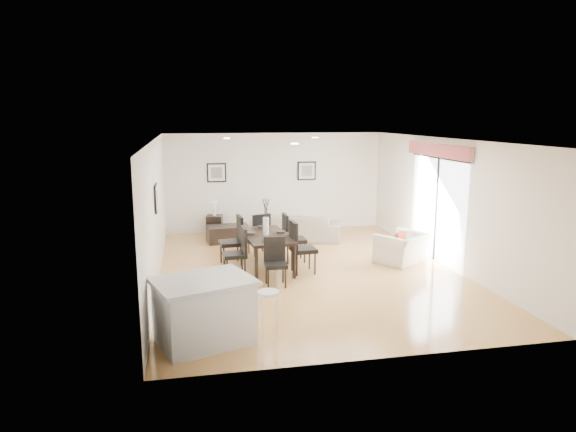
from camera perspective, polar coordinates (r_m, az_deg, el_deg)
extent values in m
plane|color=tan|center=(10.69, 2.24, -6.10)|extent=(8.00, 8.00, 0.00)
cube|color=white|center=(14.25, -1.47, 3.78)|extent=(6.00, 0.04, 2.70)
cube|color=white|center=(6.65, 10.39, -4.85)|extent=(6.00, 0.04, 2.70)
cube|color=white|center=(10.11, -14.47, 0.43)|extent=(0.04, 8.00, 2.70)
cube|color=white|center=(11.45, 17.06, 1.50)|extent=(0.04, 8.00, 2.70)
cube|color=white|center=(10.23, 2.35, 8.51)|extent=(6.00, 8.00, 0.02)
imported|color=gray|center=(13.27, 0.78, -1.21)|extent=(2.46, 1.54, 0.67)
imported|color=beige|center=(11.43, 12.54, -3.52)|extent=(1.33, 1.29, 0.66)
imported|color=#436129|center=(12.80, 28.07, -3.20)|extent=(0.57, 0.50, 0.58)
imported|color=#436129|center=(14.26, 23.06, -1.18)|extent=(0.41, 0.41, 0.70)
cube|color=black|center=(10.68, -2.46, -2.23)|extent=(1.00, 1.81, 0.06)
cylinder|color=black|center=(9.93, -3.52, -5.45)|extent=(0.07, 0.07, 0.67)
cylinder|color=black|center=(11.48, -5.21, -3.21)|extent=(0.07, 0.07, 0.67)
cylinder|color=black|center=(10.10, 0.70, -5.14)|extent=(0.07, 0.07, 0.67)
cylinder|color=black|center=(11.63, -1.52, -2.98)|extent=(0.07, 0.07, 0.67)
cube|color=black|center=(10.24, -5.95, -4.32)|extent=(0.47, 0.47, 0.08)
cube|color=black|center=(10.20, -4.90, -2.73)|extent=(0.08, 0.45, 0.53)
cylinder|color=black|center=(10.45, -7.02, -5.41)|extent=(0.03, 0.03, 0.41)
cylinder|color=black|center=(10.50, -5.12, -5.30)|extent=(0.03, 0.03, 0.41)
cylinder|color=black|center=(10.12, -6.76, -5.96)|extent=(0.03, 0.03, 0.41)
cylinder|color=black|center=(10.17, -4.79, -5.84)|extent=(0.03, 0.03, 0.41)
cube|color=black|center=(11.08, -6.38, -3.01)|extent=(0.52, 0.52, 0.08)
cube|color=black|center=(11.05, -5.36, -1.44)|extent=(0.11, 0.48, 0.57)
cylinder|color=black|center=(11.29, -7.45, -4.12)|extent=(0.04, 0.04, 0.43)
cylinder|color=black|center=(11.35, -5.60, -3.99)|extent=(0.04, 0.04, 0.43)
cylinder|color=black|center=(10.94, -7.13, -4.61)|extent=(0.04, 0.04, 0.43)
cylinder|color=black|center=(11.00, -5.22, -4.47)|extent=(0.04, 0.04, 0.43)
cube|color=black|center=(10.45, 1.72, -3.76)|extent=(0.51, 0.51, 0.08)
cube|color=black|center=(10.32, 0.61, -2.20)|extent=(0.09, 0.49, 0.58)
cylinder|color=black|center=(10.40, 3.01, -5.34)|extent=(0.04, 0.04, 0.44)
cylinder|color=black|center=(10.29, 1.00, -5.50)|extent=(0.04, 0.04, 0.44)
cylinder|color=black|center=(10.74, 2.40, -4.79)|extent=(0.04, 0.04, 0.44)
cylinder|color=black|center=(10.64, 0.45, -4.94)|extent=(0.04, 0.04, 0.44)
cube|color=black|center=(11.28, 0.73, -2.68)|extent=(0.48, 0.48, 0.08)
cube|color=black|center=(11.17, -0.31, -1.23)|extent=(0.06, 0.48, 0.57)
cylinder|color=black|center=(11.20, 1.85, -4.14)|extent=(0.04, 0.04, 0.43)
cylinder|color=black|center=(11.13, -0.02, -4.24)|extent=(0.04, 0.04, 0.43)
cylinder|color=black|center=(11.56, 1.44, -3.67)|extent=(0.04, 0.04, 0.43)
cylinder|color=black|center=(11.48, -0.38, -3.76)|extent=(0.04, 0.04, 0.43)
cube|color=black|center=(9.65, -1.38, -5.46)|extent=(0.43, 0.43, 0.07)
cube|color=black|center=(9.75, -1.52, -3.71)|extent=(0.41, 0.07, 0.49)
cylinder|color=black|center=(9.54, -2.21, -7.06)|extent=(0.03, 0.03, 0.37)
cylinder|color=black|center=(9.85, -2.43, -6.48)|extent=(0.03, 0.03, 0.37)
cylinder|color=black|center=(9.58, -0.28, -6.97)|extent=(0.03, 0.03, 0.37)
cylinder|color=black|center=(9.88, -0.56, -6.40)|extent=(0.03, 0.03, 0.37)
cube|color=black|center=(11.87, -3.31, -2.20)|extent=(0.54, 0.54, 0.08)
cube|color=black|center=(11.64, -2.95, -1.07)|extent=(0.44, 0.17, 0.52)
cylinder|color=black|center=(12.14, -2.88, -3.04)|extent=(0.03, 0.03, 0.40)
cylinder|color=black|center=(11.84, -2.21, -3.40)|extent=(0.03, 0.03, 0.40)
cylinder|color=black|center=(12.01, -4.38, -3.21)|extent=(0.03, 0.03, 0.40)
cylinder|color=black|center=(11.71, -3.73, -3.58)|extent=(0.03, 0.03, 0.40)
cylinder|color=white|center=(10.64, -2.47, -1.11)|extent=(0.13, 0.13, 0.37)
cylinder|color=#312416|center=(10.73, -0.80, -1.98)|extent=(0.36, 0.36, 0.01)
cylinder|color=black|center=(10.72, -0.80, -1.81)|extent=(0.19, 0.19, 0.05)
cylinder|color=#312416|center=(11.23, -2.91, -1.40)|extent=(0.36, 0.36, 0.01)
cylinder|color=black|center=(11.23, -2.91, -1.24)|extent=(0.19, 0.19, 0.05)
cylinder|color=#312416|center=(10.63, -4.14, -2.12)|extent=(0.36, 0.36, 0.01)
cylinder|color=black|center=(10.63, -4.14, -1.96)|extent=(0.19, 0.19, 0.05)
cylinder|color=#312416|center=(10.12, -1.96, -2.78)|extent=(0.36, 0.36, 0.01)
cylinder|color=black|center=(10.11, -1.96, -2.60)|extent=(0.19, 0.19, 0.05)
cube|color=black|center=(13.14, -6.67, -1.97)|extent=(1.10, 0.73, 0.42)
cube|color=black|center=(13.83, -8.14, -1.07)|extent=(0.48, 0.48, 0.55)
cylinder|color=white|center=(13.76, -8.18, 0.39)|extent=(0.09, 0.09, 0.16)
cone|color=beige|center=(13.73, -8.21, 1.16)|extent=(0.20, 0.20, 0.21)
cube|color=maroon|center=(11.26, 12.34, -2.64)|extent=(0.31, 0.29, 0.32)
cube|color=silver|center=(7.42, -9.32, -10.60)|extent=(1.45, 1.26, 0.87)
cube|color=#BDBDBF|center=(7.26, -9.43, -7.19)|extent=(1.58, 1.39, 0.06)
cylinder|color=white|center=(7.41, -2.19, -8.53)|extent=(0.32, 0.32, 0.05)
cylinder|color=silver|center=(7.64, -1.51, -10.58)|extent=(0.02, 0.02, 0.67)
cylinder|color=silver|center=(7.61, -3.09, -10.68)|extent=(0.02, 0.02, 0.67)
cylinder|color=silver|center=(7.42, -2.85, -11.27)|extent=(0.02, 0.02, 0.67)
cylinder|color=silver|center=(7.45, -1.23, -11.17)|extent=(0.02, 0.02, 0.67)
cube|color=black|center=(14.01, -7.94, 4.79)|extent=(0.52, 0.03, 0.52)
cube|color=white|center=(14.01, -7.94, 4.79)|extent=(0.44, 0.04, 0.44)
cube|color=#51524D|center=(14.01, -7.94, 4.79)|extent=(0.30, 0.04, 0.30)
cube|color=black|center=(14.37, 2.09, 5.04)|extent=(0.52, 0.03, 0.52)
cube|color=white|center=(14.37, 2.09, 5.04)|extent=(0.44, 0.04, 0.44)
cube|color=#51524D|center=(14.37, 2.09, 5.04)|extent=(0.30, 0.04, 0.30)
cube|color=black|center=(9.87, -14.44, 1.94)|extent=(0.03, 0.52, 0.52)
cube|color=white|center=(9.87, -14.44, 1.94)|extent=(0.04, 0.44, 0.44)
cube|color=#51524D|center=(9.87, -14.44, 1.94)|extent=(0.04, 0.30, 0.30)
cube|color=white|center=(11.74, 16.22, 0.66)|extent=(0.02, 2.40, 2.25)
cube|color=black|center=(11.73, 16.14, 0.66)|extent=(0.03, 0.05, 2.25)
cube|color=black|center=(11.59, 16.44, 6.23)|extent=(0.03, 2.50, 0.05)
cube|color=maroon|center=(11.56, 16.31, 7.03)|extent=(0.10, 2.70, 0.28)
plane|color=gray|center=(13.02, 23.90, -3.94)|extent=(6.00, 6.00, 0.00)
cube|color=#2A2A2D|center=(13.55, 28.35, 0.15)|extent=(0.08, 5.50, 1.80)
cube|color=brown|center=(15.35, 22.30, 2.16)|extent=(0.35, 0.35, 2.00)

